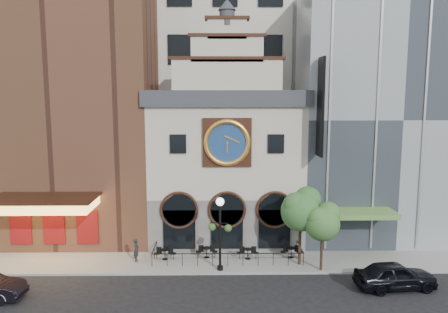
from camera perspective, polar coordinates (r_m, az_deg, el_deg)
name	(u,v)px	position (r m, az deg, el deg)	size (l,w,h in m)	color
ground	(228,275)	(30.43, 0.56, -15.21)	(120.00, 120.00, 0.00)	black
sidewalk	(227,260)	(32.71, 0.45, -13.35)	(44.00, 5.00, 0.15)	gray
clock_building	(226,160)	(36.16, 0.26, -0.40)	(12.60, 8.78, 18.65)	#605E5B
theater_building	(73,88)	(39.83, -19.06, 8.49)	(14.00, 15.60, 25.00)	brown
retail_building	(374,116)	(40.36, 19.05, 4.98)	(14.00, 14.40, 20.00)	gray
office_tower	(224,19)	(48.58, -0.03, 17.56)	(20.00, 16.00, 40.00)	beige
cafe_railing	(227,253)	(32.52, 0.45, -12.49)	(10.60, 2.60, 0.90)	black
bistro_0	(165,253)	(32.70, -7.72, -12.43)	(1.58, 0.68, 0.90)	black
bistro_1	(207,252)	(32.78, -2.27, -12.30)	(1.58, 0.68, 0.90)	black
bistro_2	(248,253)	(32.57, 3.13, -12.45)	(1.58, 0.68, 0.90)	black
bistro_3	(291,252)	(33.12, 8.77, -12.17)	(1.58, 0.68, 0.90)	black
car_right	(395,276)	(30.15, 21.47, -14.27)	(2.02, 5.02, 1.71)	black
pedestrian	(136,250)	(32.57, -11.38, -11.88)	(0.62, 0.41, 1.70)	black
lamppost	(220,226)	(29.76, -0.52, -9.02)	(1.59, 0.76, 5.06)	black
tree_left	(301,208)	(30.98, 10.06, -6.67)	(2.88, 2.77, 5.54)	#382619
tree_right	(323,221)	(30.44, 12.80, -8.22)	(2.44, 2.35, 4.70)	#382619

